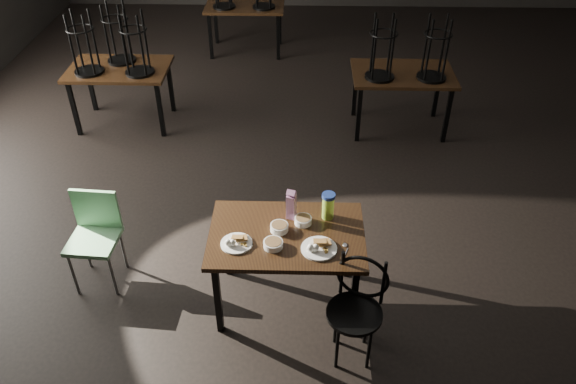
{
  "coord_description": "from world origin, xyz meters",
  "views": [
    {
      "loc": [
        -0.48,
        -4.81,
        3.58
      ],
      "look_at": [
        -0.57,
        -1.15,
        0.85
      ],
      "focal_mm": 35.0,
      "sensor_mm": 36.0,
      "label": 1
    }
  ],
  "objects_px": {
    "bentwood_chair": "(357,302)",
    "juice_carton": "(291,205)",
    "school_chair": "(95,231)",
    "water_bottle": "(328,206)",
    "main_table": "(287,241)"
  },
  "relations": [
    {
      "from": "main_table",
      "to": "water_bottle",
      "type": "relative_size",
      "value": 5.23
    },
    {
      "from": "juice_carton",
      "to": "water_bottle",
      "type": "height_order",
      "value": "juice_carton"
    },
    {
      "from": "school_chair",
      "to": "juice_carton",
      "type": "bearing_deg",
      "value": 1.89
    },
    {
      "from": "school_chair",
      "to": "bentwood_chair",
      "type": "bearing_deg",
      "value": -14.74
    },
    {
      "from": "main_table",
      "to": "bentwood_chair",
      "type": "xyz_separation_m",
      "value": [
        0.53,
        -0.47,
        -0.16
      ]
    },
    {
      "from": "water_bottle",
      "to": "bentwood_chair",
      "type": "xyz_separation_m",
      "value": [
        0.21,
        -0.68,
        -0.35
      ]
    },
    {
      "from": "juice_carton",
      "to": "school_chair",
      "type": "xyz_separation_m",
      "value": [
        -1.65,
        0.07,
        -0.36
      ]
    },
    {
      "from": "bentwood_chair",
      "to": "school_chair",
      "type": "bearing_deg",
      "value": 179.73
    },
    {
      "from": "water_bottle",
      "to": "school_chair",
      "type": "xyz_separation_m",
      "value": [
        -1.94,
        0.06,
        -0.36
      ]
    },
    {
      "from": "juice_carton",
      "to": "bentwood_chair",
      "type": "bearing_deg",
      "value": -53.53
    },
    {
      "from": "bentwood_chair",
      "to": "school_chair",
      "type": "distance_m",
      "value": 2.26
    },
    {
      "from": "juice_carton",
      "to": "water_bottle",
      "type": "relative_size",
      "value": 1.17
    },
    {
      "from": "bentwood_chair",
      "to": "school_chair",
      "type": "height_order",
      "value": "bentwood_chair"
    },
    {
      "from": "main_table",
      "to": "school_chair",
      "type": "relative_size",
      "value": 1.41
    },
    {
      "from": "bentwood_chair",
      "to": "juice_carton",
      "type": "bearing_deg",
      "value": 145.14
    }
  ]
}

